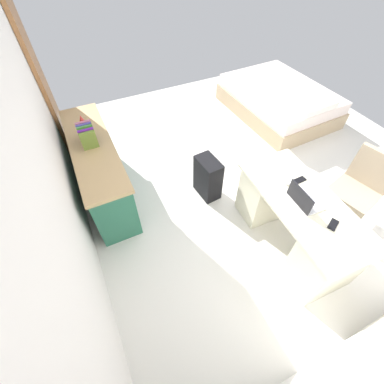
# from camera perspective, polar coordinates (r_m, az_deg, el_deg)

# --- Properties ---
(ground_plane) EXTENTS (5.58, 5.58, 0.00)m
(ground_plane) POSITION_cam_1_polar(r_m,az_deg,el_deg) (3.90, 10.88, 4.17)
(ground_plane) COLOR silver
(wall_back) EXTENTS (4.58, 0.10, 2.79)m
(wall_back) POSITION_cam_1_polar(r_m,az_deg,el_deg) (2.53, -30.92, 10.74)
(wall_back) COLOR white
(wall_back) RESTS_ON ground_plane
(door_wooden) EXTENTS (0.88, 0.05, 2.04)m
(door_wooden) POSITION_cam_1_polar(r_m,az_deg,el_deg) (4.24, -29.48, 19.73)
(door_wooden) COLOR #936038
(door_wooden) RESTS_ON ground_plane
(desk) EXTENTS (1.47, 0.73, 0.72)m
(desk) POSITION_cam_1_polar(r_m,az_deg,el_deg) (3.02, 21.37, -6.02)
(desk) COLOR beige
(desk) RESTS_ON ground_plane
(office_chair) EXTENTS (0.56, 0.56, 0.94)m
(office_chair) POSITION_cam_1_polar(r_m,az_deg,el_deg) (3.53, 31.70, -0.25)
(office_chair) COLOR black
(office_chair) RESTS_ON ground_plane
(credenza) EXTENTS (1.80, 0.48, 0.77)m
(credenza) POSITION_cam_1_polar(r_m,az_deg,el_deg) (3.53, -19.35, 4.73)
(credenza) COLOR #28664C
(credenza) RESTS_ON ground_plane
(bed) EXTENTS (1.95, 1.46, 0.58)m
(bed) POSITION_cam_1_polar(r_m,az_deg,el_deg) (5.19, 18.24, 18.29)
(bed) COLOR tan
(bed) RESTS_ON ground_plane
(suitcase_black) EXTENTS (0.38, 0.25, 0.57)m
(suitcase_black) POSITION_cam_1_polar(r_m,az_deg,el_deg) (3.37, 3.43, 3.10)
(suitcase_black) COLOR black
(suitcase_black) RESTS_ON ground_plane
(laptop) EXTENTS (0.32, 0.24, 0.21)m
(laptop) POSITION_cam_1_polar(r_m,az_deg,el_deg) (2.71, 22.97, -1.49)
(laptop) COLOR #B7B7BC
(laptop) RESTS_ON desk
(computer_mouse) EXTENTS (0.06, 0.10, 0.03)m
(computer_mouse) POSITION_cam_1_polar(r_m,az_deg,el_deg) (2.86, 20.28, 1.98)
(computer_mouse) COLOR white
(computer_mouse) RESTS_ON desk
(cell_phone_near_laptop) EXTENTS (0.12, 0.15, 0.01)m
(cell_phone_near_laptop) POSITION_cam_1_polar(r_m,az_deg,el_deg) (2.69, 28.24, -6.23)
(cell_phone_near_laptop) COLOR black
(cell_phone_near_laptop) RESTS_ON desk
(cell_phone_by_mouse) EXTENTS (0.07, 0.14, 0.01)m
(cell_phone_by_mouse) POSITION_cam_1_polar(r_m,az_deg,el_deg) (2.94, 22.27, 2.43)
(cell_phone_by_mouse) COLOR black
(cell_phone_by_mouse) RESTS_ON desk
(book_row) EXTENTS (0.27, 0.17, 0.23)m
(book_row) POSITION_cam_1_polar(r_m,az_deg,el_deg) (3.27, -21.78, 11.47)
(book_row) COLOR olive
(book_row) RESTS_ON credenza
(figurine_small) EXTENTS (0.08, 0.08, 0.11)m
(figurine_small) POSITION_cam_1_polar(r_m,az_deg,el_deg) (3.66, -22.81, 14.33)
(figurine_small) COLOR red
(figurine_small) RESTS_ON credenza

